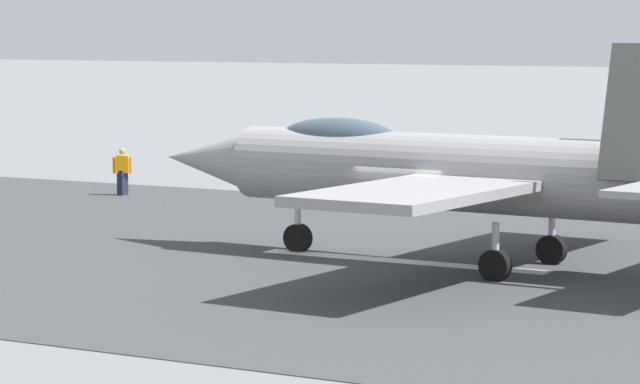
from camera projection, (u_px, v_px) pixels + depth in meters
The scene contains 4 objects.
ground_plane at pixel (412, 263), 40.69m from camera, with size 400.00×400.00×0.00m, color slate.
runway_strip at pixel (413, 263), 40.68m from camera, with size 240.00×26.00×0.02m.
fighter_jet at pixel (458, 170), 39.83m from camera, with size 17.21×14.61×5.64m.
crew_person at pixel (122, 172), 56.95m from camera, with size 0.62×0.46×1.71m.
Camera 1 is at (-17.72, 36.26, 5.98)m, focal length 89.35 mm.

